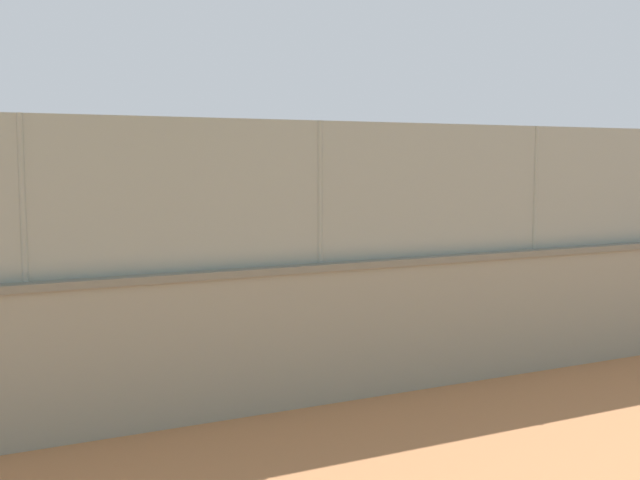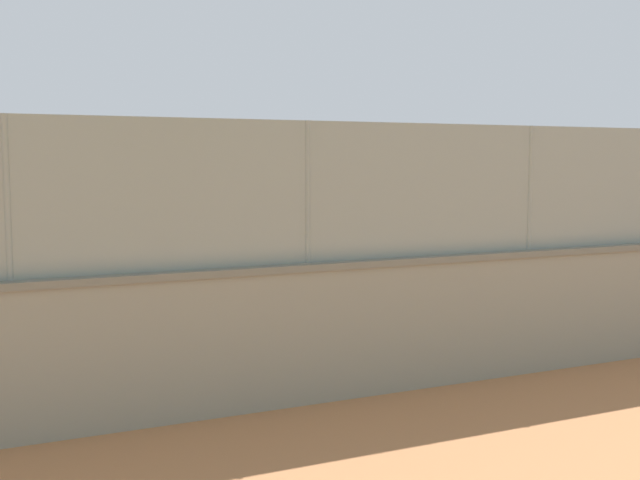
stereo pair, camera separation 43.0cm
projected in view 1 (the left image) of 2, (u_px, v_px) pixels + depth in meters
ground_plane at (285, 276)px, 19.29m from camera, size 260.00×260.00×0.00m
perimeter_wall at (617, 299)px, 11.43m from camera, size 29.73×1.04×1.65m
fence_panel_on_wall at (621, 186)px, 11.26m from camera, size 29.20×0.65×1.64m
player_foreground_swinging at (259, 272)px, 12.93m from camera, size 0.79×1.29×1.69m
player_at_service_line at (34, 260)px, 15.31m from camera, size 0.73×0.97×1.54m
player_near_wall_returning at (306, 241)px, 18.49m from camera, size 0.78×1.15×1.60m
sports_ball at (232, 258)px, 10.38m from camera, size 0.17×0.17×0.17m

